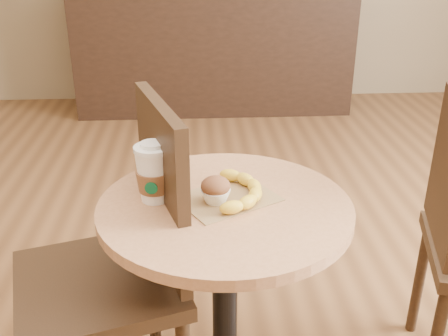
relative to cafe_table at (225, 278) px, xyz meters
name	(u,v)px	position (x,y,z in m)	size (l,w,h in m)	color
cafe_table	(225,278)	(0.00, 0.00, 0.00)	(0.65, 0.65, 0.75)	black
chair_left	(122,263)	(-0.28, 0.05, 0.03)	(0.55, 0.55, 1.00)	#301F11
service_counter	(214,46)	(0.10, 3.14, 0.01)	(2.30, 0.65, 1.04)	black
kraft_bag	(228,198)	(0.01, 0.02, 0.24)	(0.24, 0.18, 0.00)	olive
coffee_cup	(154,175)	(-0.18, 0.03, 0.31)	(0.09, 0.10, 0.16)	white
muffin	(216,190)	(-0.02, 0.00, 0.27)	(0.08, 0.08, 0.07)	white
banana	(242,190)	(0.05, 0.03, 0.25)	(0.13, 0.25, 0.03)	yellow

